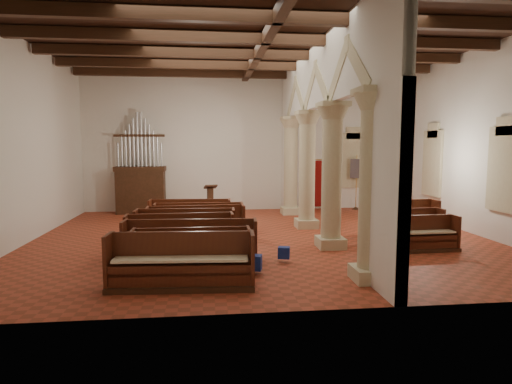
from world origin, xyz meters
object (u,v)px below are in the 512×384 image
object	(u,v)px
pipe_organ	(141,181)
lectern	(210,202)
processional_banner	(356,192)
aisle_pew_0	(424,239)
nave_pew_0	(181,270)

from	to	relation	value
pipe_organ	lectern	distance (m)	3.14
pipe_organ	lectern	xyz separation A→B (m)	(2.94, -0.70, -0.84)
processional_banner	aisle_pew_0	world-z (taller)	processional_banner
pipe_organ	nave_pew_0	xyz separation A→B (m)	(2.31, -10.01, -1.00)
processional_banner	aisle_pew_0	distance (m)	7.64
lectern	nave_pew_0	distance (m)	9.34
lectern	processional_banner	world-z (taller)	processional_banner
pipe_organ	aisle_pew_0	distance (m)	11.65
processional_banner	nave_pew_0	xyz separation A→B (m)	(-7.20, -10.01, -0.44)
pipe_organ	aisle_pew_0	xyz separation A→B (m)	(8.77, -7.60, -1.05)
processional_banner	nave_pew_0	world-z (taller)	processional_banner
lectern	nave_pew_0	world-z (taller)	lectern
processional_banner	pipe_organ	bearing A→B (deg)	-159.04
nave_pew_0	aisle_pew_0	size ratio (longest dim) A/B	1.58
lectern	nave_pew_0	size ratio (longest dim) A/B	0.42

